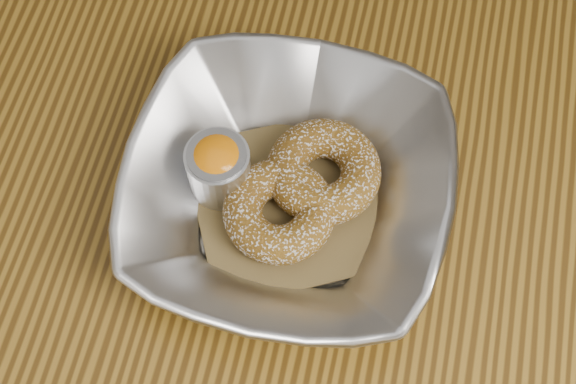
% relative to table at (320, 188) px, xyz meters
% --- Properties ---
extents(ground_plane, '(4.00, 4.00, 0.00)m').
position_rel_table_xyz_m(ground_plane, '(0.00, 0.00, -0.65)').
color(ground_plane, '#565659').
rests_on(ground_plane, ground).
extents(table, '(1.20, 0.80, 0.75)m').
position_rel_table_xyz_m(table, '(0.00, 0.00, 0.00)').
color(table, brown).
rests_on(table, ground_plane).
extents(serving_bowl, '(0.25, 0.25, 0.06)m').
position_rel_table_xyz_m(serving_bowl, '(-0.02, -0.07, 0.13)').
color(serving_bowl, '#B7BABF').
rests_on(serving_bowl, table).
extents(parchment, '(0.19, 0.19, 0.00)m').
position_rel_table_xyz_m(parchment, '(-0.02, -0.07, 0.11)').
color(parchment, brown).
rests_on(parchment, table).
extents(donut_back, '(0.09, 0.09, 0.03)m').
position_rel_table_xyz_m(donut_back, '(0.01, -0.04, 0.12)').
color(donut_back, brown).
rests_on(donut_back, parchment).
extents(donut_front, '(0.09, 0.09, 0.03)m').
position_rel_table_xyz_m(donut_front, '(-0.02, -0.08, 0.12)').
color(donut_front, brown).
rests_on(donut_front, parchment).
extents(ramekin, '(0.05, 0.05, 0.06)m').
position_rel_table_xyz_m(ramekin, '(-0.07, -0.06, 0.14)').
color(ramekin, '#B7BABF').
rests_on(ramekin, table).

